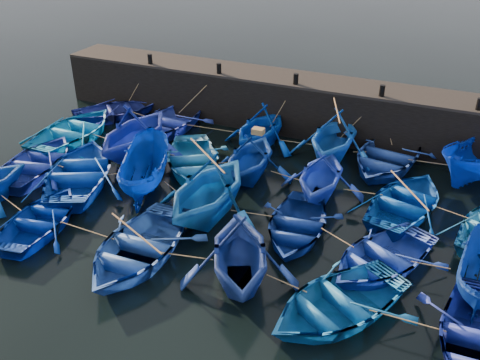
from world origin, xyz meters
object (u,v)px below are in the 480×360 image
at_px(boat_0, 116,110).
at_px(boat_13, 38,161).
at_px(wooden_crate, 258,131).
at_px(boat_8, 193,160).

relative_size(boat_0, boat_13, 0.92).
bearing_deg(boat_0, wooden_crate, -155.21).
height_order(boat_0, wooden_crate, wooden_crate).
bearing_deg(wooden_crate, boat_8, -172.91).
height_order(boat_8, boat_13, boat_8).
xyz_separation_m(boat_13, wooden_crate, (8.82, 3.13, 1.73)).
relative_size(boat_0, wooden_crate, 9.36).
xyz_separation_m(boat_0, boat_8, (6.50, -3.55, 0.05)).
bearing_deg(boat_8, boat_0, 120.22).
relative_size(boat_13, wooden_crate, 10.15).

